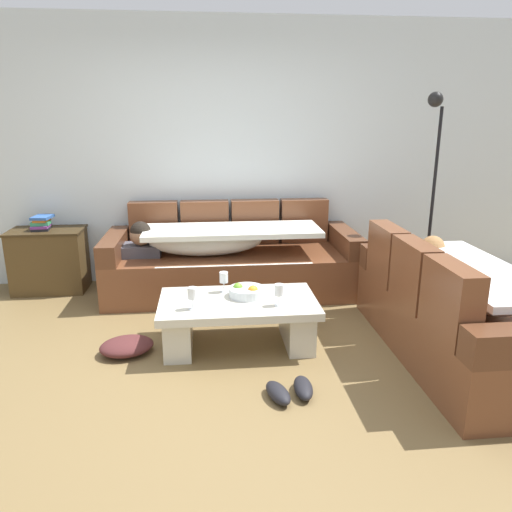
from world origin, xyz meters
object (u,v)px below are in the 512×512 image
Objects in this scene: side_cabinet at (50,260)px; crumpled_garment at (127,346)px; wine_glass_near_left at (192,294)px; wine_glass_near_right at (279,291)px; floor_lamp at (431,181)px; couch_along_wall at (228,261)px; book_stack_on_cabinet at (41,223)px; pair_of_shoes at (291,390)px; wine_glass_far_back at (224,278)px; coffee_table at (238,317)px; fruit_bowl at (247,291)px; couch_near_window at (456,312)px.

crumpled_garment is at bearing -57.14° from side_cabinet.
wine_glass_near_left is 0.63m from wine_glass_near_right.
floor_lamp is at bearing -5.13° from side_cabinet.
couch_along_wall reaches higher than book_stack_on_cabinet.
pair_of_shoes is at bearing -32.15° from crumpled_garment.
wine_glass_far_back is (-0.39, 0.33, 0.00)m from wine_glass_near_right.
side_cabinet is 1.82m from crumpled_garment.
coffee_table is 7.23× the size of wine_glass_near_right.
wine_glass_near_right is 2.66m from side_cabinet.
couch_along_wall is 14.94× the size of wine_glass_far_back.
book_stack_on_cabinet is (-1.93, 1.39, 0.29)m from fruit_bowl.
couch_along_wall is at bearing -7.08° from side_cabinet.
wine_glass_far_back reaches higher than coffee_table.
floor_lamp reaches higher than couch_near_window.
wine_glass_far_back is at bearing -155.96° from floor_lamp.
wine_glass_near_right is at bearing -77.26° from couch_along_wall.
coffee_table is at bearing 110.29° from pair_of_shoes.
wine_glass_near_right is 0.51m from wine_glass_far_back.
couch_near_window reaches higher than coffee_table.
crumpled_garment is (-0.51, 0.10, -0.44)m from wine_glass_near_left.
couch_along_wall reaches higher than crumpled_garment.
coffee_table is 0.21m from fruit_bowl.
wine_glass_near_right is at bearing 89.04° from pair_of_shoes.
crumpled_garment is (0.98, -1.51, -0.26)m from side_cabinet.
wine_glass_far_back is at bearing 74.24° from couch_near_window.
floor_lamp reaches higher than coffee_table.
wine_glass_far_back is at bearing -35.91° from book_stack_on_cabinet.
crumpled_garment is (-0.75, -0.24, -0.44)m from wine_glass_far_back.
couch_near_window is 1.64× the size of coffee_table.
coffee_table is at bearing -134.70° from fruit_bowl.
coffee_table is at bearing 153.42° from wine_glass_near_right.
fruit_bowl is 2.40m from book_stack_on_cabinet.
wine_glass_near_left is at bearing -103.05° from couch_along_wall.
floor_lamp is at bearing 24.04° from wine_glass_far_back.
wine_glass_near_right is 0.50× the size of pair_of_shoes.
couch_along_wall is 1.17m from fruit_bowl.
wine_glass_far_back is (-0.10, 0.19, 0.26)m from coffee_table.
wine_glass_near_left is (-0.41, -0.22, 0.08)m from fruit_bowl.
crumpled_garment is at bearing -122.83° from couch_along_wall.
side_cabinet is at bearing 174.87° from floor_lamp.
floor_lamp is at bearing 28.62° from fruit_bowl.
wine_glass_near_left is (-0.32, -1.39, 0.17)m from couch_along_wall.
crumpled_garment is (-0.92, -0.12, -0.36)m from fruit_bowl.
couch_along_wall reaches higher than fruit_bowl.
side_cabinet reaches higher than wine_glass_far_back.
wine_glass_near_left is 1.00× the size of wine_glass_near_right.
book_stack_on_cabinet is at bearing 123.74° from crumpled_garment.
wine_glass_near_right is 0.09× the size of floor_lamp.
book_stack_on_cabinet reaches higher than fruit_bowl.
couch_near_window is 1.66m from floor_lamp.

